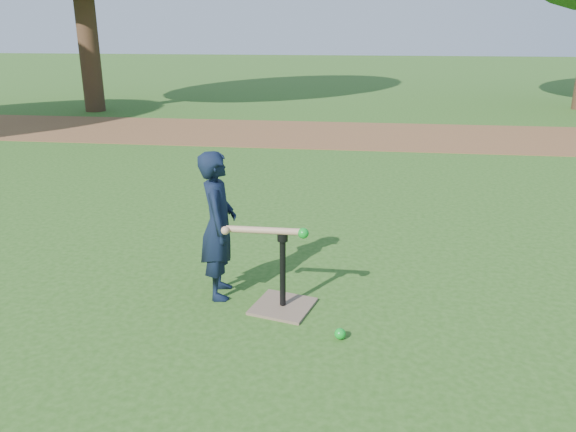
# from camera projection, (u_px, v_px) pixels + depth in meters

# --- Properties ---
(ground) EXTENTS (80.00, 80.00, 0.00)m
(ground) POSITION_uv_depth(u_px,v_px,m) (243.00, 312.00, 4.28)
(ground) COLOR #285116
(ground) RESTS_ON ground
(dirt_strip) EXTENTS (24.00, 3.00, 0.01)m
(dirt_strip) POSITION_uv_depth(u_px,v_px,m) (321.00, 134.00, 11.32)
(dirt_strip) COLOR brown
(dirt_strip) RESTS_ON ground
(child) EXTENTS (0.36, 0.48, 1.18)m
(child) POSITION_uv_depth(u_px,v_px,m) (218.00, 225.00, 4.39)
(child) COLOR black
(child) RESTS_ON ground
(wiffle_ball_ground) EXTENTS (0.08, 0.08, 0.08)m
(wiffle_ball_ground) POSITION_uv_depth(u_px,v_px,m) (340.00, 334.00, 3.90)
(wiffle_ball_ground) COLOR #0D9821
(wiffle_ball_ground) RESTS_ON ground
(batting_tee) EXTENTS (0.52, 0.52, 0.61)m
(batting_tee) POSITION_uv_depth(u_px,v_px,m) (283.00, 295.00, 4.32)
(batting_tee) COLOR #765F4B
(batting_tee) RESTS_ON ground
(swing_action) EXTENTS (0.65, 0.10, 0.08)m
(swing_action) POSITION_uv_depth(u_px,v_px,m) (270.00, 231.00, 4.13)
(swing_action) COLOR tan
(swing_action) RESTS_ON ground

